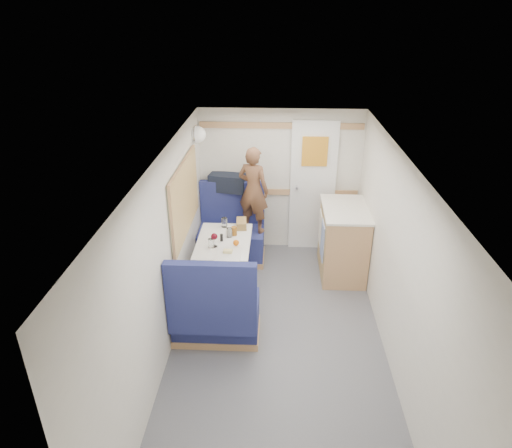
# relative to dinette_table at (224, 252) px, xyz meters

# --- Properties ---
(floor) EXTENTS (4.50, 4.50, 0.00)m
(floor) POSITION_rel_dinette_table_xyz_m (0.65, -1.00, -0.57)
(floor) COLOR #515156
(floor) RESTS_ON ground
(ceiling) EXTENTS (4.50, 4.50, 0.00)m
(ceiling) POSITION_rel_dinette_table_xyz_m (0.65, -1.00, 1.43)
(ceiling) COLOR silver
(ceiling) RESTS_ON wall_back
(wall_back) EXTENTS (2.20, 0.02, 2.00)m
(wall_back) POSITION_rel_dinette_table_xyz_m (0.65, 1.25, 0.43)
(wall_back) COLOR silver
(wall_back) RESTS_ON floor
(wall_left) EXTENTS (0.02, 4.50, 2.00)m
(wall_left) POSITION_rel_dinette_table_xyz_m (-0.45, -1.00, 0.43)
(wall_left) COLOR silver
(wall_left) RESTS_ON floor
(wall_right) EXTENTS (0.02, 4.50, 2.00)m
(wall_right) POSITION_rel_dinette_table_xyz_m (1.75, -1.00, 0.43)
(wall_right) COLOR silver
(wall_right) RESTS_ON floor
(oak_trim_low) EXTENTS (2.15, 0.02, 0.08)m
(oak_trim_low) POSITION_rel_dinette_table_xyz_m (0.65, 1.23, 0.28)
(oak_trim_low) COLOR #AA884C
(oak_trim_low) RESTS_ON wall_back
(oak_trim_high) EXTENTS (2.15, 0.02, 0.08)m
(oak_trim_high) POSITION_rel_dinette_table_xyz_m (0.65, 1.23, 1.21)
(oak_trim_high) COLOR #AA884C
(oak_trim_high) RESTS_ON wall_back
(side_window) EXTENTS (0.04, 1.30, 0.72)m
(side_window) POSITION_rel_dinette_table_xyz_m (-0.43, 0.00, 0.68)
(side_window) COLOR #A6B499
(side_window) RESTS_ON wall_left
(rear_door) EXTENTS (0.62, 0.12, 1.86)m
(rear_door) POSITION_rel_dinette_table_xyz_m (1.10, 1.22, 0.41)
(rear_door) COLOR white
(rear_door) RESTS_ON wall_back
(dinette_table) EXTENTS (0.62, 0.92, 0.72)m
(dinette_table) POSITION_rel_dinette_table_xyz_m (0.00, 0.00, 0.00)
(dinette_table) COLOR white
(dinette_table) RESTS_ON floor
(bench_far) EXTENTS (0.90, 0.59, 1.05)m
(bench_far) POSITION_rel_dinette_table_xyz_m (-0.00, 0.86, -0.27)
(bench_far) COLOR navy
(bench_far) RESTS_ON floor
(bench_near) EXTENTS (0.90, 0.59, 1.05)m
(bench_near) POSITION_rel_dinette_table_xyz_m (-0.00, -0.86, -0.27)
(bench_near) COLOR navy
(bench_near) RESTS_ON floor
(ledge) EXTENTS (0.90, 0.14, 0.04)m
(ledge) POSITION_rel_dinette_table_xyz_m (-0.00, 1.12, 0.31)
(ledge) COLOR #AA884C
(ledge) RESTS_ON bench_far
(dome_light) EXTENTS (0.20, 0.20, 0.20)m
(dome_light) POSITION_rel_dinette_table_xyz_m (-0.39, 0.85, 1.18)
(dome_light) COLOR white
(dome_light) RESTS_ON wall_left
(galley_counter) EXTENTS (0.57, 0.92, 0.92)m
(galley_counter) POSITION_rel_dinette_table_xyz_m (1.47, 0.55, -0.10)
(galley_counter) COLOR #AA884C
(galley_counter) RESTS_ON floor
(person) EXTENTS (0.50, 0.42, 1.16)m
(person) POSITION_rel_dinette_table_xyz_m (0.30, 0.82, 0.46)
(person) COLOR brown
(person) RESTS_ON bench_far
(duffel_bag) EXTENTS (0.53, 0.33, 0.24)m
(duffel_bag) POSITION_rel_dinette_table_xyz_m (-0.06, 1.12, 0.45)
(duffel_bag) COLOR black
(duffel_bag) RESTS_ON ledge
(tray) EXTENTS (0.28, 0.37, 0.02)m
(tray) POSITION_rel_dinette_table_xyz_m (0.09, -0.37, 0.16)
(tray) COLOR silver
(tray) RESTS_ON dinette_table
(orange_fruit) EXTENTS (0.07, 0.07, 0.07)m
(orange_fruit) POSITION_rel_dinette_table_xyz_m (0.16, -0.15, 0.21)
(orange_fruit) COLOR orange
(orange_fruit) RESTS_ON tray
(cheese_block) EXTENTS (0.10, 0.06, 0.03)m
(cheese_block) POSITION_rel_dinette_table_xyz_m (0.08, -0.32, 0.19)
(cheese_block) COLOR #E0D181
(cheese_block) RESTS_ON tray
(wine_glass) EXTENTS (0.08, 0.08, 0.17)m
(wine_glass) POSITION_rel_dinette_table_xyz_m (-0.09, -0.16, 0.28)
(wine_glass) COLOR white
(wine_glass) RESTS_ON dinette_table
(tumbler_left) EXTENTS (0.07, 0.07, 0.11)m
(tumbler_left) POSITION_rel_dinette_table_xyz_m (-0.12, -0.18, 0.21)
(tumbler_left) COLOR white
(tumbler_left) RESTS_ON dinette_table
(tumbler_mid) EXTENTS (0.07, 0.07, 0.12)m
(tumbler_mid) POSITION_rel_dinette_table_xyz_m (-0.03, 0.36, 0.21)
(tumbler_mid) COLOR white
(tumbler_mid) RESTS_ON dinette_table
(tumbler_right) EXTENTS (0.07, 0.07, 0.11)m
(tumbler_right) POSITION_rel_dinette_table_xyz_m (0.06, 0.10, 0.21)
(tumbler_right) COLOR white
(tumbler_right) RESTS_ON dinette_table
(beer_glass) EXTENTS (0.07, 0.07, 0.11)m
(beer_glass) POSITION_rel_dinette_table_xyz_m (0.11, 0.14, 0.21)
(beer_glass) COLOR brown
(beer_glass) RESTS_ON dinette_table
(pepper_grinder) EXTENTS (0.03, 0.03, 0.09)m
(pepper_grinder) POSITION_rel_dinette_table_xyz_m (-0.02, -0.01, 0.20)
(pepper_grinder) COLOR black
(pepper_grinder) RESTS_ON dinette_table
(salt_grinder) EXTENTS (0.04, 0.04, 0.09)m
(salt_grinder) POSITION_rel_dinette_table_xyz_m (0.06, 0.11, 0.20)
(salt_grinder) COLOR silver
(salt_grinder) RESTS_ON dinette_table
(bread_loaf) EXTENTS (0.14, 0.23, 0.09)m
(bread_loaf) POSITION_rel_dinette_table_xyz_m (0.18, 0.36, 0.20)
(bread_loaf) COLOR brown
(bread_loaf) RESTS_ON dinette_table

